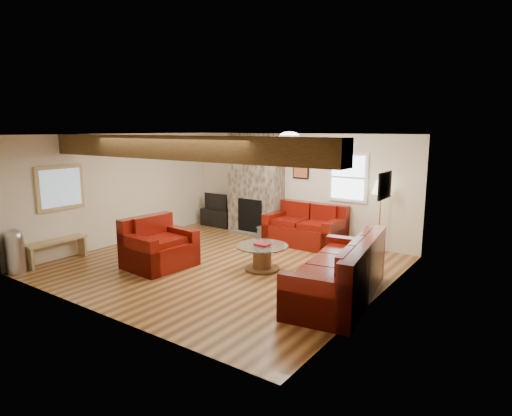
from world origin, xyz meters
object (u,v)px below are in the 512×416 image
at_px(armchair_red, 159,243).
at_px(floor_lamp, 381,191).
at_px(loveseat, 305,225).
at_px(coffee_table, 262,258).
at_px(tv_cabinet, 218,218).
at_px(television, 217,201).
at_px(sofa_three, 338,268).

distance_m(armchair_red, floor_lamp, 4.64).
relative_size(loveseat, coffee_table, 1.77).
bearing_deg(coffee_table, armchair_red, -150.45).
bearing_deg(tv_cabinet, coffee_table, -37.49).
bearing_deg(loveseat, television, 175.56).
xyz_separation_m(sofa_three, tv_cabinet, (-4.77, 2.76, -0.24)).
relative_size(sofa_three, coffee_table, 2.51).
height_order(loveseat, television, loveseat).
xyz_separation_m(armchair_red, television, (-1.35, 3.32, 0.21)).
bearing_deg(television, loveseat, -6.03).
height_order(armchair_red, television, armchair_red).
bearing_deg(sofa_three, floor_lamp, 177.26).
bearing_deg(tv_cabinet, loveseat, -6.03).
height_order(television, floor_lamp, floor_lamp).
distance_m(loveseat, tv_cabinet, 2.87).
bearing_deg(sofa_three, coffee_table, -112.94).
distance_m(armchair_red, tv_cabinet, 3.59).
height_order(armchair_red, tv_cabinet, armchair_red).
bearing_deg(coffee_table, floor_lamp, 59.53).
bearing_deg(sofa_three, television, -129.32).
relative_size(armchair_red, tv_cabinet, 1.25).
distance_m(sofa_three, loveseat, 3.13).
height_order(loveseat, floor_lamp, floor_lamp).
bearing_deg(armchair_red, loveseat, -21.74).
relative_size(television, floor_lamp, 0.48).
distance_m(sofa_three, television, 5.51).
distance_m(loveseat, armchair_red, 3.37).
height_order(sofa_three, floor_lamp, floor_lamp).
xyz_separation_m(sofa_three, coffee_table, (-1.71, 0.42, -0.23)).
distance_m(coffee_table, television, 3.88).
relative_size(sofa_three, armchair_red, 2.10).
bearing_deg(armchair_red, sofa_three, -76.20).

